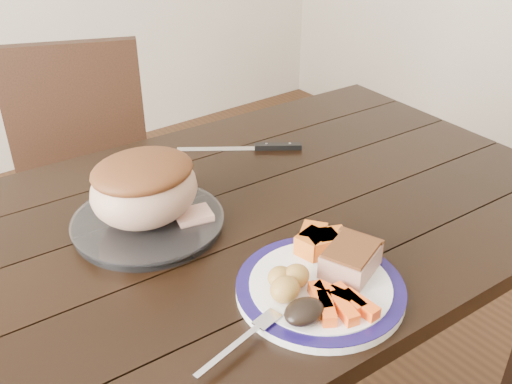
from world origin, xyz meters
TOP-DOWN VIEW (x-y plane):
  - dining_table at (0.00, 0.00)m, footprint 1.65×0.99m
  - chair_far at (-0.02, 0.73)m, footprint 0.56×0.56m
  - dinner_plate at (0.01, -0.29)m, footprint 0.29×0.29m
  - plate_rim at (0.01, -0.29)m, footprint 0.29×0.29m
  - serving_platter at (-0.13, 0.07)m, footprint 0.30×0.30m
  - pork_slice at (0.08, -0.30)m, footprint 0.12×0.11m
  - roasted_potatoes at (-0.05, -0.27)m, footprint 0.09×0.08m
  - carrot_batons at (-0.01, -0.35)m, footprint 0.09×0.12m
  - pumpkin_wedges at (0.08, -0.22)m, footprint 0.10×0.10m
  - dark_mushroom at (-0.07, -0.34)m, footprint 0.07×0.05m
  - fork at (-0.17, -0.32)m, footprint 0.18×0.05m
  - roast_joint at (-0.13, 0.07)m, footprint 0.21×0.19m
  - cut_slice at (-0.05, 0.01)m, footprint 0.08×0.07m
  - carving_knife at (0.28, 0.21)m, footprint 0.27×0.20m

SIDE VIEW (x-z plane):
  - chair_far at x=-0.02m, z-range 0.06..0.99m
  - dining_table at x=0.00m, z-range 0.28..1.03m
  - carving_knife at x=0.28m, z-range 0.75..0.76m
  - dinner_plate at x=0.01m, z-range 0.75..0.77m
  - serving_platter at x=-0.13m, z-range 0.75..0.77m
  - plate_rim at x=0.01m, z-range 0.75..0.78m
  - fork at x=-0.17m, z-range 0.77..0.77m
  - cut_slice at x=-0.05m, z-range 0.77..0.78m
  - carrot_batons at x=-0.01m, z-range 0.77..0.79m
  - dark_mushroom at x=-0.07m, z-range 0.77..0.80m
  - pumpkin_wedges at x=0.08m, z-range 0.77..0.81m
  - roasted_potatoes at x=-0.05m, z-range 0.77..0.81m
  - pork_slice at x=0.08m, z-range 0.77..0.81m
  - roast_joint at x=-0.13m, z-range 0.77..0.91m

